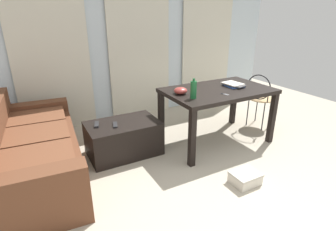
% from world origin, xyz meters
% --- Properties ---
extents(ground_plane, '(7.38, 7.38, 0.00)m').
position_xyz_m(ground_plane, '(0.00, 1.14, 0.00)').
color(ground_plane, '#B2A893').
extents(wall_back, '(5.34, 0.10, 2.67)m').
position_xyz_m(wall_back, '(0.00, 3.07, 1.33)').
color(wall_back, silver).
rests_on(wall_back, ground).
extents(curtains, '(3.80, 0.03, 2.36)m').
position_xyz_m(curtains, '(0.00, 2.99, 1.18)').
color(curtains, beige).
rests_on(curtains, ground).
extents(couch, '(1.06, 2.10, 0.79)m').
position_xyz_m(couch, '(-1.85, 1.78, 0.30)').
color(couch, brown).
rests_on(couch, ground).
extents(coffee_table, '(0.89, 0.57, 0.43)m').
position_xyz_m(coffee_table, '(-0.78, 1.77, 0.21)').
color(coffee_table, black).
rests_on(coffee_table, ground).
extents(craft_table, '(1.41, 0.88, 0.76)m').
position_xyz_m(craft_table, '(0.47, 1.49, 0.67)').
color(craft_table, black).
rests_on(craft_table, ground).
extents(wire_chair, '(0.38, 0.41, 0.85)m').
position_xyz_m(wire_chair, '(1.36, 1.57, 0.53)').
color(wire_chair, tan).
rests_on(wire_chair, ground).
extents(bottle_near, '(0.07, 0.07, 0.24)m').
position_xyz_m(bottle_near, '(-0.04, 1.32, 0.87)').
color(bottle_near, '#195B2D').
rests_on(bottle_near, craft_table).
extents(bowl, '(0.17, 0.17, 0.08)m').
position_xyz_m(bowl, '(-0.08, 1.55, 0.80)').
color(bowl, '#9E3833').
rests_on(bowl, craft_table).
extents(book_stack, '(0.24, 0.32, 0.04)m').
position_xyz_m(book_stack, '(0.74, 1.50, 0.78)').
color(book_stack, '#33519E').
rests_on(book_stack, craft_table).
extents(scissors, '(0.07, 0.11, 0.00)m').
position_xyz_m(scissors, '(0.38, 1.28, 0.76)').
color(scissors, '#9EA0A5').
rests_on(scissors, craft_table).
extents(tv_remote_primary, '(0.10, 0.17, 0.02)m').
position_xyz_m(tv_remote_primary, '(-1.09, 1.84, 0.44)').
color(tv_remote_primary, '#232326').
rests_on(tv_remote_primary, coffee_table).
extents(tv_remote_secondary, '(0.09, 0.17, 0.02)m').
position_xyz_m(tv_remote_secondary, '(-0.89, 1.73, 0.44)').
color(tv_remote_secondary, '#232326').
rests_on(tv_remote_secondary, coffee_table).
extents(shoebox, '(0.29, 0.24, 0.12)m').
position_xyz_m(shoebox, '(0.13, 0.53, 0.06)').
color(shoebox, beige).
rests_on(shoebox, ground).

